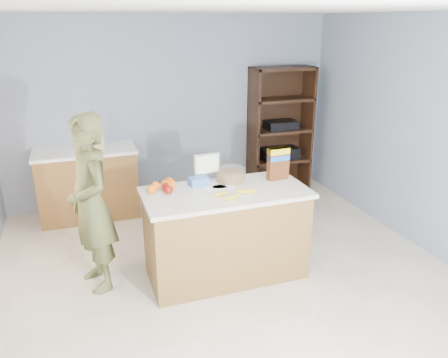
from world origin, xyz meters
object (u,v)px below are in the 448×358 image
object	(u,v)px
shelving_unit	(279,132)
tv	(207,165)
person	(91,204)
counter_peninsula	(226,237)
cereal_box	(278,161)

from	to	relation	value
shelving_unit	tv	world-z (taller)	shelving_unit
shelving_unit	person	world-z (taller)	shelving_unit
counter_peninsula	cereal_box	bearing A→B (deg)	12.09
person	counter_peninsula	bearing A→B (deg)	61.82
shelving_unit	tv	distance (m)	2.37
cereal_box	tv	bearing A→B (deg)	162.94
counter_peninsula	shelving_unit	size ratio (longest dim) A/B	0.87
tv	cereal_box	bearing A→B (deg)	-17.06
person	tv	world-z (taller)	person
counter_peninsula	person	xyz separation A→B (m)	(-1.22, 0.23, 0.42)
counter_peninsula	cereal_box	world-z (taller)	cereal_box
counter_peninsula	tv	size ratio (longest dim) A/B	5.53
shelving_unit	cereal_box	bearing A→B (deg)	-116.33
person	cereal_box	distance (m)	1.84
person	shelving_unit	bearing A→B (deg)	106.00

